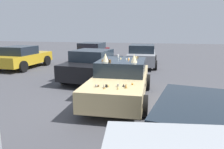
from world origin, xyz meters
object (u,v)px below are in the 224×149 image
at_px(parked_sedan_far_right, 23,57).
at_px(parked_sedan_row_back_center, 142,55).
at_px(parked_sedan_far_left, 212,145).
at_px(parked_sedan_near_left, 91,52).
at_px(art_car_decorated, 121,80).
at_px(parked_sedan_behind_left, 93,65).

bearing_deg(parked_sedan_far_right, parked_sedan_row_back_center, -68.88).
xyz_separation_m(parked_sedan_far_right, parked_sedan_far_left, (-9.04, -9.28, 0.03)).
bearing_deg(parked_sedan_near_left, parked_sedan_far_left, 28.78).
xyz_separation_m(art_car_decorated, parked_sedan_near_left, (8.13, 3.58, 0.03)).
height_order(art_car_decorated, parked_sedan_far_right, art_car_decorated).
bearing_deg(parked_sedan_behind_left, parked_sedan_far_left, -142.28).
height_order(art_car_decorated, parked_sedan_behind_left, art_car_decorated).
distance_m(parked_sedan_row_back_center, parked_sedan_near_left, 3.99).
bearing_deg(parked_sedan_far_right, parked_sedan_near_left, -43.15).
relative_size(art_car_decorated, parked_sedan_far_right, 1.14).
distance_m(art_car_decorated, parked_sedan_far_left, 4.70).
bearing_deg(parked_sedan_row_back_center, parked_sedan_behind_left, 153.52).
relative_size(parked_sedan_row_back_center, parked_sedan_far_left, 1.00).
distance_m(parked_sedan_behind_left, parked_sedan_far_left, 7.93).
bearing_deg(art_car_decorated, parked_sedan_far_left, 26.44).
bearing_deg(parked_sedan_far_left, parked_sedan_far_right, 56.56).
height_order(parked_sedan_near_left, parked_sedan_far_left, parked_sedan_far_left).
relative_size(parked_sedan_behind_left, parked_sedan_far_right, 1.05).
relative_size(parked_sedan_behind_left, parked_sedan_near_left, 1.07).
height_order(parked_sedan_row_back_center, parked_sedan_near_left, parked_sedan_row_back_center).
height_order(parked_sedan_far_right, parked_sedan_row_back_center, parked_sedan_row_back_center).
bearing_deg(parked_sedan_far_right, art_car_decorated, -120.00).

